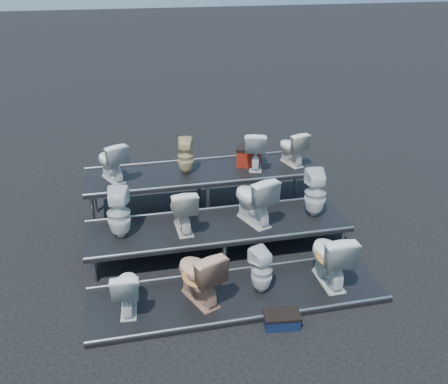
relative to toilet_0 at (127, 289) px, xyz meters
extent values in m
plane|color=black|center=(1.52, 1.30, -0.39)|extent=(80.00, 80.00, 0.00)
cube|color=black|center=(1.52, 0.00, -0.36)|extent=(4.20, 1.20, 0.06)
cube|color=black|center=(1.52, 1.30, -0.16)|extent=(4.20, 1.20, 0.46)
cube|color=black|center=(1.52, 2.60, 0.04)|extent=(4.20, 1.20, 0.86)
imported|color=white|center=(0.00, 0.00, 0.00)|extent=(0.43, 0.68, 0.67)
imported|color=tan|center=(0.98, 0.00, 0.08)|extent=(0.74, 0.93, 0.83)
imported|color=white|center=(1.88, 0.00, 0.01)|extent=(0.40, 0.40, 0.68)
imported|color=white|center=(2.90, 0.00, 0.09)|extent=(0.48, 0.84, 0.85)
imported|color=white|center=(-0.02, 1.30, 0.47)|extent=(0.41, 0.42, 0.80)
imported|color=white|center=(0.96, 1.30, 0.43)|extent=(0.43, 0.73, 0.74)
imported|color=white|center=(2.11, 1.30, 0.48)|extent=(0.71, 0.92, 0.83)
imported|color=white|center=(3.17, 1.30, 0.47)|extent=(0.40, 0.41, 0.80)
imported|color=white|center=(-0.07, 2.60, 0.82)|extent=(0.63, 0.79, 0.70)
imported|color=#D9C287|center=(1.22, 2.60, 0.79)|extent=(0.34, 0.35, 0.65)
imported|color=white|center=(2.51, 2.60, 0.82)|extent=(0.57, 0.77, 0.70)
imported|color=white|center=(3.21, 2.60, 0.79)|extent=(0.51, 0.71, 0.65)
cube|color=maroon|center=(2.42, 2.70, 0.62)|extent=(0.52, 0.48, 0.31)
cube|color=#0E1A34|center=(1.95, -0.71, -0.31)|extent=(0.49, 0.33, 0.16)
camera|label=1|loc=(0.08, -5.58, 4.05)|focal=40.00mm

